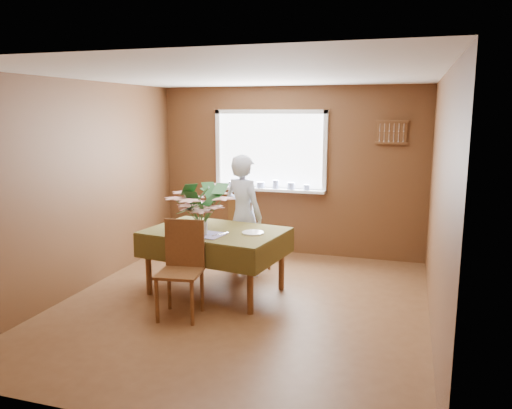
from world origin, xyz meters
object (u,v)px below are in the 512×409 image
(chair_near, at_px, (182,265))
(seated_woman, at_px, (244,216))
(dining_table, at_px, (215,238))
(flower_bouquet, at_px, (201,204))
(chair_far, at_px, (246,232))

(chair_near, xyz_separation_m, seated_woman, (0.20, 1.44, 0.25))
(dining_table, bearing_deg, flower_bouquet, -94.26)
(seated_woman, bearing_deg, chair_far, -59.25)
(dining_table, relative_size, flower_bouquet, 2.72)
(seated_woman, bearing_deg, flower_bouquet, 103.77)
(dining_table, xyz_separation_m, chair_near, (-0.09, -0.72, -0.12))
(dining_table, height_order, chair_near, chair_near)
(seated_woman, height_order, flower_bouquet, seated_woman)
(chair_far, relative_size, flower_bouquet, 1.56)
(dining_table, bearing_deg, chair_near, -88.43)
(seated_woman, distance_m, flower_bouquet, 1.03)
(chair_far, distance_m, seated_woman, 0.30)
(chair_far, height_order, chair_near, chair_near)
(dining_table, distance_m, chair_near, 0.74)
(chair_far, distance_m, flower_bouquet, 1.26)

